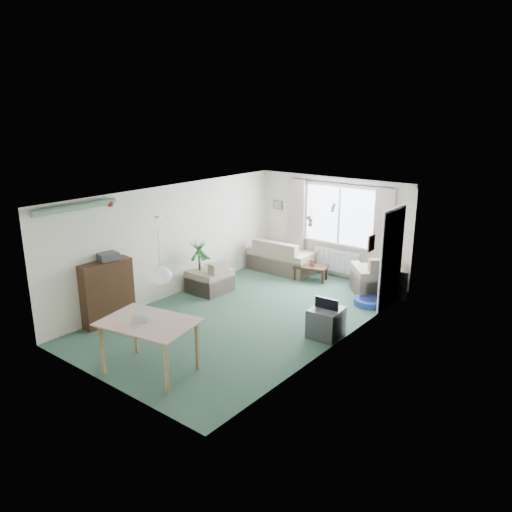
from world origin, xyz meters
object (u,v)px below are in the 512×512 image
Objects in this scene: armchair_left at (210,276)px; houseplant at (200,266)px; tv_cube at (326,322)px; sofa at (282,255)px; pet_bed at (370,302)px; armchair_corner at (378,274)px; bookshelf at (107,292)px; coffee_table at (311,273)px; dining_table at (150,347)px.

houseplant is (-0.15, -0.15, 0.23)m from armchair_left.
armchair_left reaches higher than tv_cube.
pet_bed is (2.75, -0.73, -0.34)m from sofa.
armchair_corner is 0.82m from pet_bed.
bookshelf reaches higher than houseplant.
bookshelf is (-1.69, -4.47, 0.43)m from coffee_table.
armchair_corner is at bearing 4.66° from coffee_table.
houseplant is at bearing 122.05° from dining_table.
houseplant is at bearing -124.21° from coffee_table.
houseplant reaches higher than dining_table.
sofa is 1.60× the size of armchair_corner.
armchair_left is 2.46m from bookshelf.
tv_cube is (3.54, 2.03, -0.34)m from bookshelf.
coffee_table is at bearing 55.79° from houseplant.
armchair_left is at bearing 78.04° from sofa.
tv_cube reaches higher than coffee_table.
tv_cube is 0.88× the size of pet_bed.
tv_cube is at bearing -4.06° from houseplant.
houseplant is 0.92× the size of dining_table.
armchair_corner is 3.69m from armchair_left.
dining_table is (1.87, -2.99, -0.19)m from houseplant.
coffee_table is 5.21m from dining_table.
armchair_left is (-0.40, -2.21, -0.03)m from sofa.
bookshelf is 1.01× the size of houseplant.
pet_bed is (0.17, -0.70, -0.38)m from armchair_corner.
dining_table is (2.06, -0.72, -0.20)m from bookshelf.
armchair_corner is 2.59m from tv_cube.
sofa is 2.43m from houseplant.
armchair_left is 3.58m from dining_table.
houseplant is at bearing -44.59° from armchair_left.
coffee_table is at bearing 74.32° from bookshelf.
bookshelf reaches higher than armchair_left.
dining_table is (1.32, -5.35, 0.01)m from sofa.
sofa is at bearing 76.87° from houseplant.
tv_cube is at bearing 34.85° from bookshelf.
dining_table is at bearing -107.16° from pet_bed.
coffee_table is 0.64× the size of houseplant.
tv_cube is (1.85, -2.44, 0.09)m from coffee_table.
dining_table is at bearing -85.85° from coffee_table.
armchair_left is 2.46m from coffee_table.
armchair_left is 3.49m from pet_bed.
houseplant is at bearing -153.71° from pet_bed.
pet_bed is at bearing 87.31° from tv_cube.
tv_cube is at bearing 61.78° from dining_table.
coffee_table is (0.95, -0.16, -0.23)m from sofa.
bookshelf reaches higher than coffee_table.
coffee_table is at bearing 162.44° from pet_bed.
armchair_left is 1.26× the size of pet_bed.
sofa is at bearing 103.89° from dining_table.
tv_cube is (2.80, -2.60, -0.14)m from sofa.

